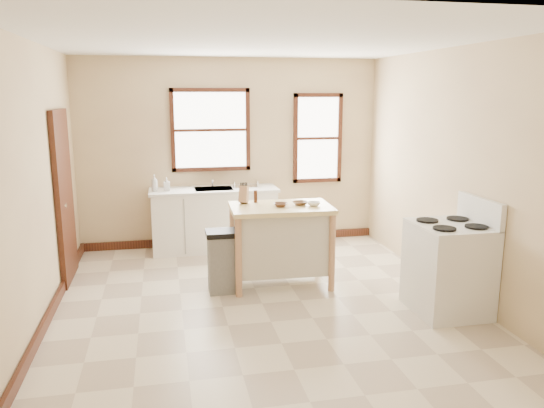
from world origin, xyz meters
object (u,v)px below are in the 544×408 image
(knife_block, at_px, (244,195))
(bowl_b, at_px, (300,203))
(kitchen_island, at_px, (281,245))
(soap_bottle_a, at_px, (154,183))
(trash_bin, at_px, (223,261))
(bowl_a, at_px, (281,205))
(bowl_c, at_px, (314,204))
(soap_bottle_b, at_px, (167,184))
(pepper_grinder, at_px, (256,196))
(dish_rack, at_px, (245,184))
(gas_stove, at_px, (449,256))

(knife_block, relative_size, bowl_b, 1.15)
(knife_block, bearing_deg, kitchen_island, -5.03)
(soap_bottle_a, bearing_deg, trash_bin, -63.00)
(bowl_a, distance_m, bowl_c, 0.40)
(bowl_c, relative_size, trash_bin, 0.21)
(soap_bottle_b, relative_size, bowl_a, 1.10)
(kitchen_island, bearing_deg, bowl_a, -104.08)
(bowl_c, bearing_deg, trash_bin, -179.00)
(soap_bottle_b, xyz_separation_m, kitchen_island, (1.31, -1.60, -0.53))
(soap_bottle_a, relative_size, kitchen_island, 0.20)
(pepper_grinder, distance_m, bowl_a, 0.39)
(soap_bottle_b, relative_size, dish_rack, 0.52)
(dish_rack, relative_size, trash_bin, 0.49)
(soap_bottle_b, bearing_deg, gas_stove, -42.93)
(bowl_a, xyz_separation_m, bowl_c, (0.39, -0.05, 0.00))
(trash_bin, distance_m, gas_stove, 2.51)
(bowl_c, xyz_separation_m, gas_stove, (1.17, -1.08, -0.39))
(knife_block, distance_m, bowl_a, 0.49)
(soap_bottle_a, height_order, knife_block, knife_block)
(bowl_c, bearing_deg, soap_bottle_b, 135.00)
(soap_bottle_b, relative_size, knife_block, 0.94)
(knife_block, bearing_deg, bowl_b, 4.13)
(dish_rack, bearing_deg, bowl_a, -74.38)
(soap_bottle_a, xyz_separation_m, gas_stove, (3.03, -2.74, -0.43))
(kitchen_island, bearing_deg, soap_bottle_b, 131.40)
(soap_bottle_a, bearing_deg, knife_block, -48.99)
(kitchen_island, xyz_separation_m, bowl_c, (0.38, -0.09, 0.51))
(dish_rack, height_order, gas_stove, gas_stove)
(bowl_b, bearing_deg, bowl_c, -30.40)
(pepper_grinder, bearing_deg, kitchen_island, -43.64)
(pepper_grinder, relative_size, bowl_a, 0.88)
(trash_bin, bearing_deg, bowl_c, 1.54)
(kitchen_island, relative_size, pepper_grinder, 7.96)
(dish_rack, distance_m, gas_stove, 3.32)
(dish_rack, relative_size, bowl_a, 2.13)
(bowl_b, relative_size, trash_bin, 0.24)
(soap_bottle_a, height_order, bowl_b, soap_bottle_a)
(knife_block, height_order, pepper_grinder, knife_block)
(bowl_c, height_order, gas_stove, gas_stove)
(trash_bin, bearing_deg, knife_block, 48.24)
(dish_rack, bearing_deg, gas_stove, -48.39)
(knife_block, xyz_separation_m, pepper_grinder, (0.15, 0.02, -0.03))
(soap_bottle_b, bearing_deg, soap_bottle_a, -169.42)
(soap_bottle_b, distance_m, dish_rack, 1.14)
(pepper_grinder, relative_size, bowl_c, 0.99)
(bowl_c, bearing_deg, gas_stove, -42.64)
(soap_bottle_a, distance_m, dish_rack, 1.31)
(dish_rack, height_order, bowl_c, bowl_c)
(bowl_a, distance_m, bowl_b, 0.25)
(trash_bin, bearing_deg, dish_rack, 73.47)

